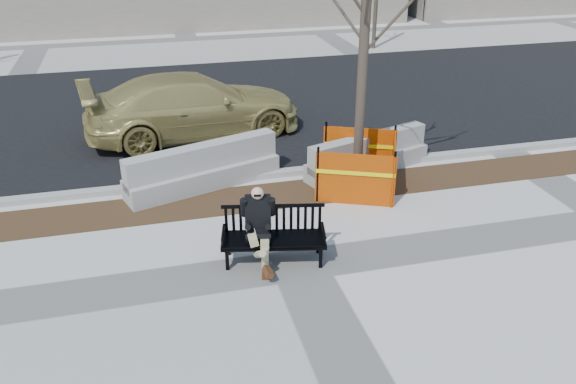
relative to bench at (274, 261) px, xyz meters
The scene contains 11 objects.
ground 0.43m from the bench, 30.45° to the right, with size 120.00×120.00×0.00m, color beige.
mulch_strip 2.41m from the bench, 81.17° to the left, with size 40.00×1.20×0.02m, color #47301C.
asphalt_street 8.59m from the bench, 87.53° to the left, with size 60.00×10.40×0.01m, color black.
curb 3.35m from the bench, 83.66° to the left, with size 60.00×0.25×0.12m, color #9E9B93.
bench is the anchor object (origin of this frame).
seated_man 0.25m from the bench, 157.43° to the left, with size 0.56×0.93×1.30m, color black, non-canonical shape.
tree_fence 3.26m from the bench, 44.83° to the left, with size 2.36×2.36×5.90m, color #E75003, non-canonical shape.
sedan 6.37m from the bench, 95.48° to the left, with size 2.21×5.44×1.58m, color tan.
jersey_barrier_left 3.27m from the bench, 103.70° to the left, with size 3.34×0.67×0.96m, color #A19E97, non-canonical shape.
jersey_barrier_right 4.20m from the bench, 47.02° to the left, with size 3.05×0.61×0.87m, color gray, non-canonical shape.
far_tree_right 16.53m from the bench, 62.54° to the left, with size 1.83×1.83×4.93m, color #483E2E, non-canonical shape.
Camera 1 is at (-2.23, -8.02, 5.44)m, focal length 36.97 mm.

